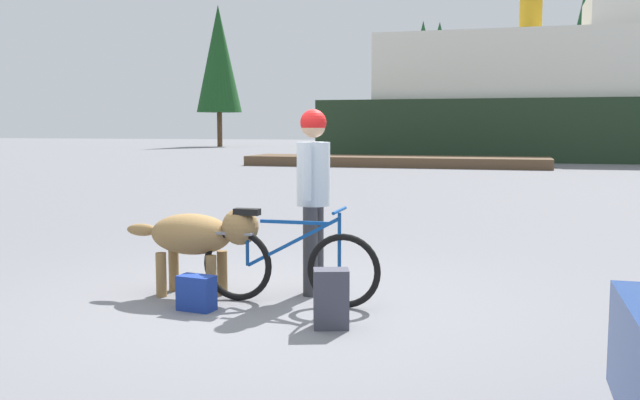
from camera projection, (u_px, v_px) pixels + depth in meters
The scene contains 12 objects.
ground_plane at pixel (267, 304), 6.35m from camera, with size 160.00×160.00×0.00m, color slate.
bicycle at pixel (288, 264), 6.32m from camera, with size 1.69×0.44×0.89m.
person_cyclist at pixel (313, 182), 6.66m from camera, with size 0.32×0.53×1.78m.
dog at pixel (200, 236), 6.60m from camera, with size 1.36×0.46×0.86m.
backpack at pixel (331, 299), 5.58m from camera, with size 0.28×0.20×0.48m, color #3F3F4C.
handbag_pannier at pixel (196, 293), 6.12m from camera, with size 0.32×0.18×0.31m, color navy.
dock_pier at pixel (395, 161), 28.73m from camera, with size 12.33×2.75×0.40m, color brown.
ferry_boat at pixel (597, 99), 34.32m from camera, with size 26.17×8.94×8.51m.
pine_tree_far_left at pixel (219, 59), 56.87m from camera, with size 3.70×3.70×11.51m.
pine_tree_center at pixel (439, 69), 52.76m from camera, with size 3.82×3.82×9.50m.
pine_tree_far_right at pixel (585, 52), 50.55m from camera, with size 3.87×3.87×12.05m.
pine_tree_mid_back at pixel (423, 66), 58.36m from camera, with size 3.49×3.49×10.44m.
Camera 1 is at (2.15, -5.85, 1.61)m, focal length 39.06 mm.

